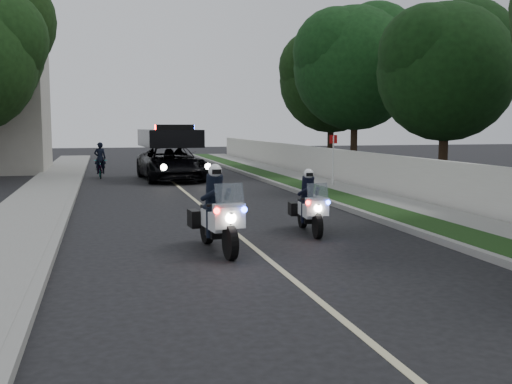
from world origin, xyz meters
TOP-DOWN VIEW (x-y plane):
  - ground at (0.00, 0.00)m, footprint 120.00×120.00m
  - curb_right at (4.10, 10.00)m, footprint 0.20×60.00m
  - grass_verge at (4.80, 10.00)m, footprint 1.20×60.00m
  - sidewalk_right at (6.10, 10.00)m, footprint 1.40×60.00m
  - property_wall at (7.10, 10.00)m, footprint 0.22×60.00m
  - curb_left at (-4.10, 10.00)m, footprint 0.20×60.00m
  - sidewalk_left at (-5.20, 10.00)m, footprint 2.00×60.00m
  - lane_marking at (0.00, 10.00)m, footprint 0.12×50.00m
  - police_moto_left at (-0.80, 2.51)m, footprint 0.93×2.18m
  - police_moto_right at (1.74, 4.04)m, footprint 0.80×1.87m
  - police_suv at (0.04, 18.77)m, footprint 3.00×5.87m
  - bicycle at (-3.18, 20.76)m, footprint 0.67×1.76m
  - cyclist at (-3.18, 20.76)m, footprint 0.59×0.42m
  - sign_post at (6.00, 13.40)m, footprint 0.40×0.40m
  - tree_right_c at (10.02, 11.83)m, footprint 5.97×5.97m
  - tree_right_d at (9.70, 19.90)m, footprint 7.91×7.91m
  - tree_right_e at (9.66, 23.18)m, footprint 7.67×7.67m

SIDE VIEW (x-z plane):
  - ground at x=0.00m, z-range 0.00..0.00m
  - police_moto_left at x=-0.80m, z-range -0.90..0.90m
  - police_moto_right at x=1.74m, z-range -0.77..0.77m
  - police_suv at x=0.04m, z-range -1.39..1.39m
  - bicycle at x=-3.18m, z-range -0.46..0.46m
  - cyclist at x=-3.18m, z-range -0.77..0.77m
  - sign_post at x=6.00m, z-range -1.12..1.12m
  - tree_right_c at x=10.02m, z-range -4.48..4.48m
  - tree_right_d at x=9.70m, z-range -5.30..5.30m
  - tree_right_e at x=9.66m, z-range -4.90..4.90m
  - lane_marking at x=0.00m, z-range 0.00..0.01m
  - curb_right at x=4.10m, z-range 0.00..0.15m
  - curb_left at x=-4.10m, z-range 0.00..0.15m
  - grass_verge at x=4.80m, z-range 0.00..0.16m
  - sidewalk_right at x=6.10m, z-range 0.00..0.16m
  - sidewalk_left at x=-5.20m, z-range 0.00..0.16m
  - property_wall at x=7.10m, z-range 0.00..1.50m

